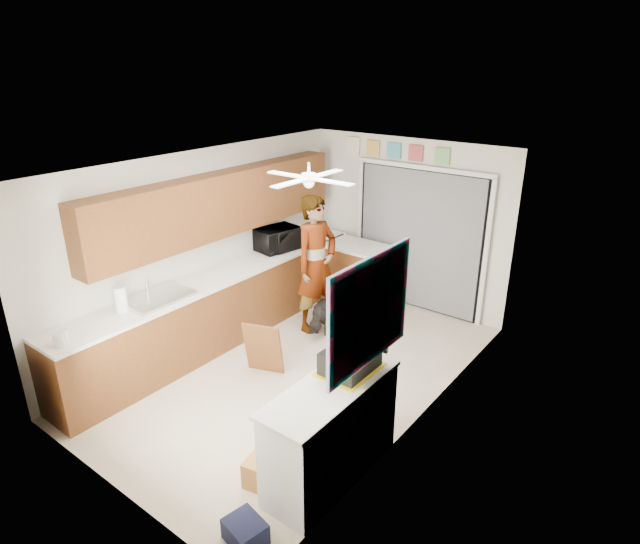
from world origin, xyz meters
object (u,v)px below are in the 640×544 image
Objects in this scene: microwave at (278,239)px; navy_crate at (245,532)px; suitcase at (350,359)px; cardboard_box at (270,473)px; man at (316,264)px; dog at (326,313)px; paper_towel_roll at (121,299)px.

navy_crate is (2.58, -3.33, -1.01)m from microwave.
suitcase is at bearing -117.38° from microwave.
microwave is 1.45× the size of cardboard_box.
microwave is 0.84m from man.
microwave is at bearing 161.74° from dog.
navy_crate is 0.50× the size of dog.
cardboard_box is at bearing 113.95° from navy_crate.
man reaches higher than suitcase.
paper_towel_roll is at bearing -168.59° from suitcase.
dog is (-1.61, 3.21, 0.15)m from navy_crate.
microwave is 2.56m from paper_towel_roll.
man is at bearing 119.93° from cardboard_box.
microwave reaches higher than suitcase.
cardboard_box is 0.66× the size of dog.
dog reaches higher than cardboard_box.
microwave is at bearing 142.67° from suitcase.
suitcase reaches higher than dog.
man is 3.06× the size of dog.
microwave is at bearing 130.09° from cardboard_box.
cardboard_box is at bearing -5.08° from paper_towel_roll.
cardboard_box is at bearing -74.45° from dog.
dog is at bearing -73.07° from man.
man reaches higher than navy_crate.
suitcase is 2.62m from man.
man is at bearing -89.90° from microwave.
suitcase is at bearing 86.95° from navy_crate.
dog is (-1.68, 1.90, -0.80)m from suitcase.
cardboard_box reaches higher than navy_crate.
suitcase reaches higher than navy_crate.
paper_towel_roll reaches higher than navy_crate.
cardboard_box is (2.35, -0.21, -0.96)m from paper_towel_roll.
suitcase is at bearing -128.79° from man.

